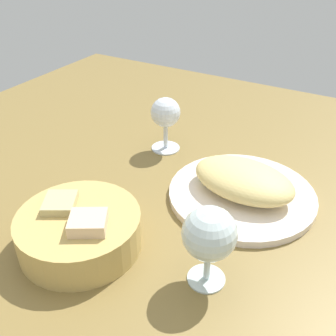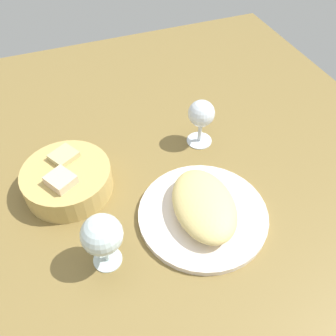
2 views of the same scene
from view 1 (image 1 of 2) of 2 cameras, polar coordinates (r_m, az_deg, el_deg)
name	(u,v)px [view 1 (image 1 of 2)]	position (r cm, az deg, el deg)	size (l,w,h in cm)	color
ground_plane	(154,204)	(76.52, -2.04, -5.26)	(140.00, 140.00, 2.00)	olive
plate	(242,194)	(77.50, 10.56, -3.76)	(27.97, 27.97, 1.40)	white
omelette	(243,180)	(75.54, 10.82, -1.65)	(19.69, 12.85, 5.50)	#E1C97B
lettuce_garnish	(211,176)	(79.30, 6.15, -1.11)	(4.51, 4.51, 1.57)	#40892C
bread_basket	(79,230)	(66.03, -12.68, -8.67)	(19.95, 19.95, 8.10)	tan
wine_glass_near	(166,116)	(88.70, -0.36, 7.56)	(6.67, 6.67, 12.54)	silver
wine_glass_far	(209,236)	(55.61, 5.98, -9.66)	(7.86, 7.86, 13.02)	silver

